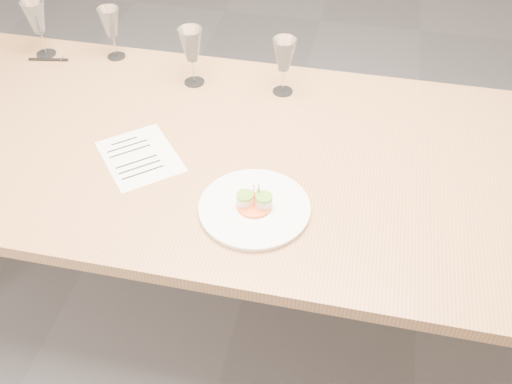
% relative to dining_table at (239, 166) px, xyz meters
% --- Properties ---
extents(ground, '(7.00, 7.00, 0.00)m').
position_rel_dining_table_xyz_m(ground, '(0.00, 0.00, -0.68)').
color(ground, slate).
rests_on(ground, ground).
extents(dining_table, '(2.40, 1.00, 0.75)m').
position_rel_dining_table_xyz_m(dining_table, '(0.00, 0.00, 0.00)').
color(dining_table, '#B4804E').
rests_on(dining_table, ground).
extents(dinner_plate, '(0.30, 0.30, 0.08)m').
position_rel_dining_table_xyz_m(dinner_plate, '(0.10, -0.24, 0.08)').
color(dinner_plate, white).
rests_on(dinner_plate, dining_table).
extents(recipe_sheet, '(0.32, 0.32, 0.00)m').
position_rel_dining_table_xyz_m(recipe_sheet, '(-0.28, -0.09, 0.07)').
color(recipe_sheet, white).
rests_on(recipe_sheet, dining_table).
extents(ballpoint_pen, '(0.14, 0.04, 0.01)m').
position_rel_dining_table_xyz_m(ballpoint_pen, '(-0.79, 0.35, 0.07)').
color(ballpoint_pen, black).
rests_on(ballpoint_pen, dining_table).
extents(wine_glass_0, '(0.08, 0.08, 0.21)m').
position_rel_dining_table_xyz_m(wine_glass_0, '(-0.82, 0.39, 0.21)').
color(wine_glass_0, white).
rests_on(wine_glass_0, dining_table).
extents(wine_glass_1, '(0.08, 0.08, 0.19)m').
position_rel_dining_table_xyz_m(wine_glass_1, '(-0.56, 0.43, 0.20)').
color(wine_glass_1, white).
rests_on(wine_glass_1, dining_table).
extents(wine_glass_2, '(0.08, 0.08, 0.20)m').
position_rel_dining_table_xyz_m(wine_glass_2, '(-0.23, 0.32, 0.21)').
color(wine_glass_2, white).
rests_on(wine_glass_2, dining_table).
extents(wine_glass_3, '(0.08, 0.08, 0.20)m').
position_rel_dining_table_xyz_m(wine_glass_3, '(0.08, 0.33, 0.20)').
color(wine_glass_3, white).
rests_on(wine_glass_3, dining_table).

